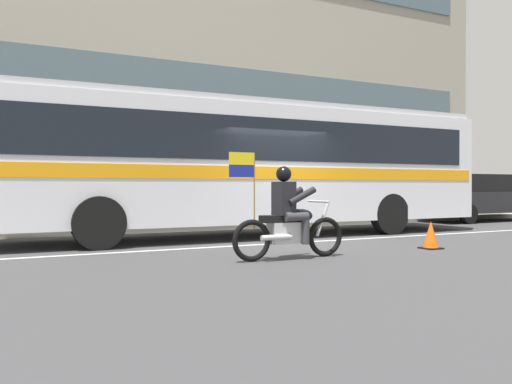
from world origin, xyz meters
TOP-DOWN VIEW (x-y plane):
  - ground_plane at (0.00, 0.00)m, footprint 60.00×60.00m
  - sidewalk_curb at (0.00, 5.10)m, footprint 28.00×3.80m
  - lane_center_stripe at (0.00, -0.60)m, footprint 26.60×0.14m
  - office_building_facade at (0.00, 7.39)m, footprint 28.00×0.89m
  - transit_bus at (-0.12, 1.19)m, footprint 12.47×2.74m
  - motorcycle_with_rider at (-1.39, -2.80)m, footprint 2.20×0.64m
  - parked_hatchback_downstreet at (9.54, 2.58)m, footprint 4.71×1.90m
  - fire_hydrant at (-3.27, 4.39)m, footprint 0.22×0.30m
  - traffic_cone at (1.84, -2.82)m, footprint 0.36×0.36m

SIDE VIEW (x-z plane):
  - ground_plane at x=0.00m, z-range 0.00..0.00m
  - lane_center_stripe at x=0.00m, z-range 0.00..0.01m
  - sidewalk_curb at x=0.00m, z-range 0.00..0.15m
  - traffic_cone at x=1.84m, z-range -0.02..0.53m
  - fire_hydrant at x=-3.27m, z-range 0.14..0.89m
  - motorcycle_with_rider at x=-1.39m, z-range -0.22..1.55m
  - parked_hatchback_downstreet at x=9.54m, z-range 0.03..1.67m
  - transit_bus at x=-0.12m, z-range 0.27..3.49m
  - office_building_facade at x=0.00m, z-range 0.01..13.75m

